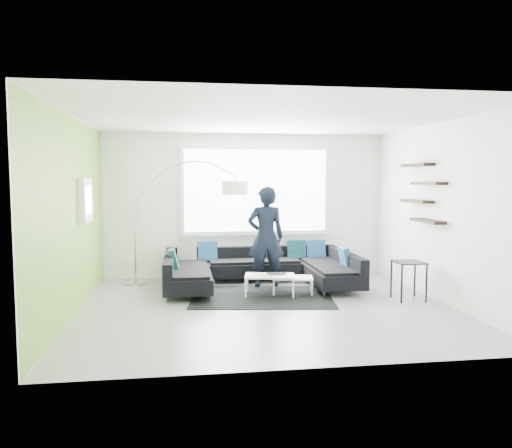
{
  "coord_description": "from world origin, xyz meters",
  "views": [
    {
      "loc": [
        -1.21,
        -7.26,
        1.9
      ],
      "look_at": [
        -0.02,
        0.9,
        1.17
      ],
      "focal_mm": 35.0,
      "sensor_mm": 36.0,
      "label": 1
    }
  ],
  "objects_px": {
    "arc_lamp": "(134,223)",
    "person": "(266,237)",
    "sectional_sofa": "(259,270)",
    "laptop": "(276,274)",
    "side_table": "(408,281)",
    "coffee_table": "(281,284)"
  },
  "relations": [
    {
      "from": "arc_lamp",
      "to": "person",
      "type": "relative_size",
      "value": 1.26
    },
    {
      "from": "arc_lamp",
      "to": "sectional_sofa",
      "type": "bearing_deg",
      "value": -2.42
    },
    {
      "from": "arc_lamp",
      "to": "person",
      "type": "height_order",
      "value": "arc_lamp"
    },
    {
      "from": "laptop",
      "to": "arc_lamp",
      "type": "bearing_deg",
      "value": 160.6
    },
    {
      "from": "sectional_sofa",
      "to": "person",
      "type": "distance_m",
      "value": 0.59
    },
    {
      "from": "arc_lamp",
      "to": "laptop",
      "type": "distance_m",
      "value": 2.8
    },
    {
      "from": "sectional_sofa",
      "to": "laptop",
      "type": "xyz_separation_m",
      "value": [
        0.19,
        -0.65,
        0.04
      ]
    },
    {
      "from": "arc_lamp",
      "to": "side_table",
      "type": "relative_size",
      "value": 3.65
    },
    {
      "from": "coffee_table",
      "to": "side_table",
      "type": "relative_size",
      "value": 1.7
    },
    {
      "from": "sectional_sofa",
      "to": "side_table",
      "type": "relative_size",
      "value": 5.36
    },
    {
      "from": "side_table",
      "to": "person",
      "type": "distance_m",
      "value": 2.53
    },
    {
      "from": "person",
      "to": "laptop",
      "type": "relative_size",
      "value": 5.05
    },
    {
      "from": "side_table",
      "to": "laptop",
      "type": "height_order",
      "value": "side_table"
    },
    {
      "from": "sectional_sofa",
      "to": "laptop",
      "type": "relative_size",
      "value": 9.32
    },
    {
      "from": "coffee_table",
      "to": "arc_lamp",
      "type": "bearing_deg",
      "value": 165.3
    },
    {
      "from": "sectional_sofa",
      "to": "coffee_table",
      "type": "bearing_deg",
      "value": -65.73
    },
    {
      "from": "coffee_table",
      "to": "side_table",
      "type": "height_order",
      "value": "side_table"
    },
    {
      "from": "sectional_sofa",
      "to": "side_table",
      "type": "bearing_deg",
      "value": -29.73
    },
    {
      "from": "sectional_sofa",
      "to": "arc_lamp",
      "type": "bearing_deg",
      "value": 165.47
    },
    {
      "from": "sectional_sofa",
      "to": "arc_lamp",
      "type": "distance_m",
      "value": 2.42
    },
    {
      "from": "coffee_table",
      "to": "laptop",
      "type": "xyz_separation_m",
      "value": [
        -0.09,
        -0.04,
        0.18
      ]
    },
    {
      "from": "sectional_sofa",
      "to": "person",
      "type": "bearing_deg",
      "value": 19.54
    }
  ]
}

